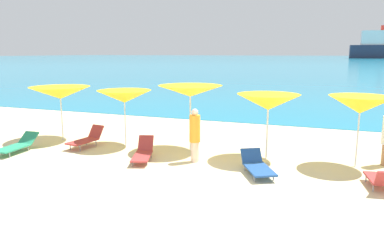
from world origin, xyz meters
The scene contains 13 objects.
ground_plane centered at (0.00, 10.00, -0.15)m, with size 50.00×100.00×0.30m, color beige.
ocean_water centered at (0.00, 229.63, 0.01)m, with size 650.00×440.00×0.02m, color teal.
umbrella_0 centered at (-6.67, 3.74, 1.86)m, with size 2.35×2.35×2.10m.
umbrella_1 centered at (-3.86, 3.81, 1.82)m, with size 2.08×2.08×2.05m.
umbrella_2 centered at (-1.38, 4.04, 2.09)m, with size 2.25×2.25×2.29m.
umbrella_3 centered at (1.31, 3.92, 1.85)m, with size 2.07×2.07×2.11m.
umbrella_4 centered at (3.98, 4.00, 1.89)m, with size 1.95×1.95×2.15m.
lounge_chair_0 centered at (4.47, 2.19, 0.27)m, with size 0.72×1.31×0.63m.
lounge_chair_1 centered at (1.32, 2.27, 0.24)m, with size 1.29×1.66×0.57m.
lounge_chair_2 centered at (-2.37, 2.38, 0.25)m, with size 1.04×1.79×0.64m.
lounge_chair_3 centered at (-5.08, 3.11, 0.31)m, with size 0.74×1.53×0.71m.
lounge_chair_4 centered at (-6.89, 1.66, 0.26)m, with size 0.70×1.72×0.57m.
beachgoer_1 centered at (-0.74, 2.75, 0.89)m, with size 0.34×0.34×1.69m.
Camera 1 is at (3.11, -7.73, 3.39)m, focal length 34.34 mm.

